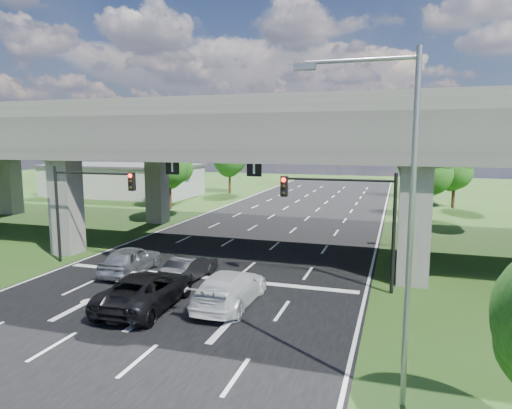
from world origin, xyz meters
The scene contains 19 objects.
ground centered at (0.00, 0.00, 0.00)m, with size 160.00×160.00×0.00m, color #274014.
road centered at (0.00, 10.00, 0.01)m, with size 18.00×120.00×0.03m, color black.
overpass centered at (0.00, 12.00, 7.92)m, with size 80.00×15.00×10.00m.
warehouse centered at (-26.00, 35.00, 2.00)m, with size 20.00×10.00×4.00m, color #9E9E99.
signal_right centered at (7.82, 3.94, 4.19)m, with size 5.76×0.54×6.00m.
signal_left centered at (-7.82, 3.94, 4.19)m, with size 5.76×0.54×6.00m.
streetlight_near centered at (10.10, -6.00, 5.85)m, with size 3.38×0.25×10.00m.
streetlight_far centered at (10.10, 24.00, 5.85)m, with size 3.38×0.25×10.00m.
streetlight_beyond centered at (10.10, 40.00, 5.85)m, with size 3.38×0.25×10.00m.
tree_left_near centered at (-13.95, 26.00, 4.82)m, with size 4.50×4.50×7.80m.
tree_left_mid centered at (-16.95, 34.00, 4.17)m, with size 3.91×3.90×6.76m.
tree_left_far centered at (-12.95, 42.00, 5.14)m, with size 4.80×4.80×8.32m.
tree_right_near centered at (13.05, 28.00, 4.50)m, with size 4.20×4.20×7.28m.
tree_right_mid centered at (16.05, 36.00, 4.17)m, with size 3.91×3.90×6.76m.
tree_right_far centered at (12.05, 44.00, 4.82)m, with size 4.50×4.50×7.80m.
car_silver centered at (-4.23, 3.00, 0.82)m, with size 1.87×4.64×1.58m, color #B2B5BB.
car_dark centered at (-0.54, 3.00, 0.70)m, with size 1.42×4.06×1.34m, color black.
car_white centered at (2.93, -0.01, 0.82)m, with size 2.23×5.48×1.59m, color silver.
car_trailing centered at (-0.57, -1.45, 0.84)m, with size 2.69×5.83×1.62m, color black.
Camera 1 is at (10.14, -18.90, 7.59)m, focal length 32.00 mm.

